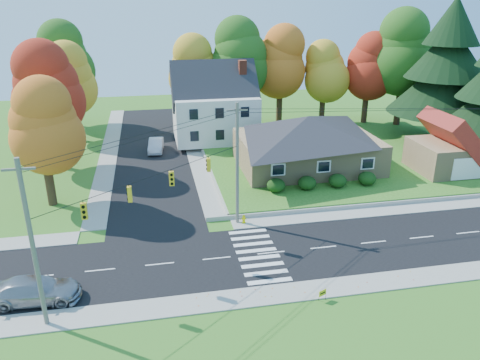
% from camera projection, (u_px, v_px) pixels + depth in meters
% --- Properties ---
extents(ground, '(120.00, 120.00, 0.00)m').
position_uv_depth(ground, '(271.00, 253.00, 33.90)').
color(ground, '#3D7923').
extents(road_main, '(90.00, 8.00, 0.02)m').
position_uv_depth(road_main, '(271.00, 253.00, 33.90)').
color(road_main, black).
rests_on(road_main, ground).
extents(road_cross, '(8.00, 44.00, 0.02)m').
position_uv_depth(road_cross, '(152.00, 151.00, 56.18)').
color(road_cross, black).
rests_on(road_cross, ground).
extents(sidewalk_north, '(90.00, 2.00, 0.08)m').
position_uv_depth(sidewalk_north, '(256.00, 222.00, 38.45)').
color(sidewalk_north, '#9C9A90').
rests_on(sidewalk_north, ground).
extents(sidewalk_south, '(90.00, 2.00, 0.08)m').
position_uv_depth(sidewalk_south, '(291.00, 292.00, 29.33)').
color(sidewalk_south, '#9C9A90').
rests_on(sidewalk_south, ground).
extents(lawn, '(30.00, 30.00, 0.50)m').
position_uv_depth(lawn, '(333.00, 151.00, 55.30)').
color(lawn, '#3D7923').
rests_on(lawn, ground).
extents(ranch_house, '(14.60, 10.60, 5.40)m').
position_uv_depth(ranch_house, '(307.00, 141.00, 48.73)').
color(ranch_house, tan).
rests_on(ranch_house, lawn).
extents(colonial_house, '(10.40, 8.40, 9.60)m').
position_uv_depth(colonial_house, '(215.00, 107.00, 57.76)').
color(colonial_house, silver).
rests_on(colonial_house, lawn).
extents(garage, '(7.30, 6.30, 4.60)m').
position_uv_depth(garage, '(451.00, 148.00, 47.73)').
color(garage, tan).
rests_on(garage, lawn).
extents(hedge_row, '(10.70, 1.70, 1.27)m').
position_uv_depth(hedge_row, '(322.00, 182.00, 43.77)').
color(hedge_row, '#163A10').
rests_on(hedge_row, lawn).
extents(traffic_infrastructure, '(38.10, 10.66, 10.00)m').
position_uv_depth(traffic_infrastructure, '(266.00, 180.00, 33.21)').
color(traffic_infrastructure, '#666059').
rests_on(traffic_infrastructure, ground).
extents(tree_lot_0, '(6.72, 6.72, 12.51)m').
position_uv_depth(tree_lot_0, '(193.00, 69.00, 61.50)').
color(tree_lot_0, '#3F2A19').
rests_on(tree_lot_0, lawn).
extents(tree_lot_1, '(7.84, 7.84, 14.60)m').
position_uv_depth(tree_lot_1, '(239.00, 59.00, 61.18)').
color(tree_lot_1, '#3F2A19').
rests_on(tree_lot_1, lawn).
extents(tree_lot_2, '(7.28, 7.28, 13.56)m').
position_uv_depth(tree_lot_2, '(281.00, 62.00, 63.41)').
color(tree_lot_2, '#3F2A19').
rests_on(tree_lot_2, lawn).
extents(tree_lot_3, '(6.16, 6.16, 11.47)m').
position_uv_depth(tree_lot_3, '(324.00, 72.00, 64.05)').
color(tree_lot_3, '#3F2A19').
rests_on(tree_lot_3, lawn).
extents(tree_lot_4, '(6.72, 6.72, 12.51)m').
position_uv_depth(tree_lot_4, '(369.00, 67.00, 63.98)').
color(tree_lot_4, '#3F2A19').
rests_on(tree_lot_4, lawn).
extents(tree_lot_5, '(8.40, 8.40, 15.64)m').
position_uv_depth(tree_lot_5, '(405.00, 53.00, 62.15)').
color(tree_lot_5, '#3F2A19').
rests_on(tree_lot_5, lawn).
extents(conifer_east_a, '(12.80, 12.80, 16.96)m').
position_uv_depth(conifer_east_a, '(447.00, 68.00, 55.35)').
color(conifer_east_a, '#3F2A19').
rests_on(conifer_east_a, lawn).
extents(tree_west_0, '(6.16, 6.16, 11.47)m').
position_uv_depth(tree_west_0, '(41.00, 127.00, 39.17)').
color(tree_west_0, '#3F2A19').
rests_on(tree_west_0, ground).
extents(tree_west_1, '(7.28, 7.28, 13.56)m').
position_uv_depth(tree_west_1, '(48.00, 89.00, 47.63)').
color(tree_west_1, '#3F2A19').
rests_on(tree_west_1, ground).
extents(tree_west_2, '(6.72, 6.72, 12.51)m').
position_uv_depth(tree_west_2, '(72.00, 79.00, 57.17)').
color(tree_west_2, '#3F2A19').
rests_on(tree_west_2, ground).
extents(tree_west_3, '(7.84, 7.84, 14.60)m').
position_uv_depth(tree_west_3, '(63.00, 61.00, 63.63)').
color(tree_west_3, '#3F2A19').
rests_on(tree_west_3, ground).
extents(silver_sedan, '(5.53, 2.53, 1.57)m').
position_uv_depth(silver_sedan, '(35.00, 290.00, 28.25)').
color(silver_sedan, '#909299').
rests_on(silver_sedan, road_main).
extents(white_car, '(2.04, 4.72, 1.51)m').
position_uv_depth(white_car, '(156.00, 145.00, 55.65)').
color(white_car, '#B8B9C3').
rests_on(white_car, road_cross).
extents(fire_hydrant, '(0.42, 0.34, 0.76)m').
position_uv_depth(fire_hydrant, '(244.00, 219.00, 38.14)').
color(fire_hydrant, '#ECD800').
rests_on(fire_hydrant, ground).
extents(yard_sign, '(0.55, 0.28, 0.74)m').
position_uv_depth(yard_sign, '(323.00, 293.00, 28.44)').
color(yard_sign, black).
rests_on(yard_sign, ground).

